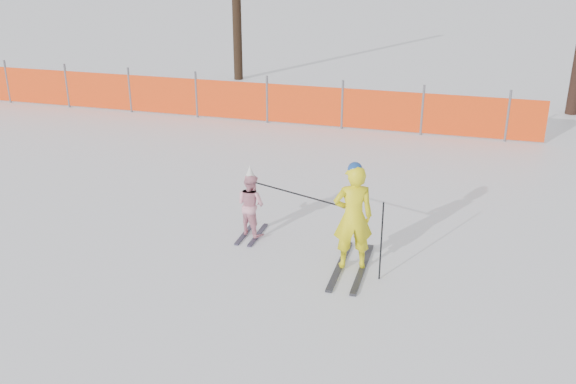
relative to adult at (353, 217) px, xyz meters
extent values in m
plane|color=white|center=(-1.06, -0.22, -0.83)|extent=(120.00, 120.00, 0.00)
cube|color=black|center=(-0.17, 0.00, -0.81)|extent=(0.09, 1.57, 0.04)
cube|color=black|center=(0.17, 0.00, -0.81)|extent=(0.09, 1.57, 0.04)
imported|color=yellow|center=(0.00, 0.00, 0.01)|extent=(0.67, 0.55, 1.59)
sphere|color=navy|center=(0.00, 0.00, 0.74)|extent=(0.21, 0.21, 0.21)
cube|color=black|center=(-1.91, 0.68, -0.81)|extent=(0.09, 0.88, 0.03)
cube|color=black|center=(-1.69, 0.68, -0.81)|extent=(0.09, 0.88, 0.03)
imported|color=pink|center=(-1.80, 0.68, -0.28)|extent=(0.62, 0.57, 1.04)
cone|color=silver|center=(-1.80, 0.68, 0.28)|extent=(0.19, 0.19, 0.24)
cylinder|color=black|center=(0.45, -0.20, -0.23)|extent=(0.02, 0.02, 1.20)
cylinder|color=black|center=(-0.90, 0.34, 0.12)|extent=(1.57, 0.61, 0.02)
cylinder|color=#595960|center=(-11.63, 7.29, -0.20)|extent=(0.06, 0.06, 1.25)
cylinder|color=#595960|center=(-9.63, 7.29, -0.20)|extent=(0.06, 0.06, 1.25)
cylinder|color=#595960|center=(-7.63, 7.29, -0.20)|extent=(0.06, 0.06, 1.25)
cylinder|color=#595960|center=(-5.63, 7.29, -0.20)|extent=(0.06, 0.06, 1.25)
cylinder|color=#595960|center=(-3.63, 7.29, -0.20)|extent=(0.06, 0.06, 1.25)
cylinder|color=#595960|center=(-1.63, 7.29, -0.20)|extent=(0.06, 0.06, 1.25)
cylinder|color=#595960|center=(0.37, 7.29, -0.20)|extent=(0.06, 0.06, 1.25)
cylinder|color=#595960|center=(2.37, 7.29, -0.20)|extent=(0.06, 0.06, 1.25)
cube|color=#FA400D|center=(-5.19, 7.29, -0.28)|extent=(16.89, 0.03, 1.00)
cylinder|color=black|center=(-6.28, 12.30, 1.79)|extent=(0.30, 0.30, 5.23)
camera|label=1|loc=(1.42, -8.36, 3.77)|focal=40.00mm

